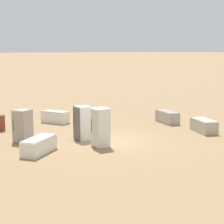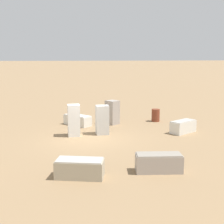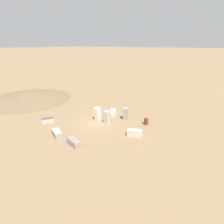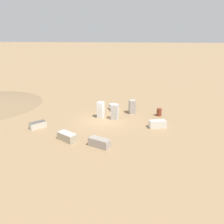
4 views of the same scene
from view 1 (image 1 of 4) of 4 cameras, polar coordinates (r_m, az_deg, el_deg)
The scene contains 9 objects.
ground_plane at distance 17.86m, azimuth -0.92°, elevation -4.56°, with size 1000.00×1000.00×0.00m, color #937551.
discarded_fridge_0 at distance 16.18m, azimuth -11.06°, elevation -5.02°, with size 1.63×1.98×0.67m.
discarded_fridge_1 at distance 22.63m, azimuth -8.65°, elevation -0.75°, with size 1.78×1.32×0.71m.
discarded_fridge_2 at distance 22.63m, azimuth 8.42°, elevation -0.76°, with size 1.87×1.12×0.70m.
discarded_fridge_3 at distance 18.19m, azimuth -13.46°, elevation -2.07°, with size 0.93×0.99×1.55m.
discarded_fridge_4 at distance 18.17m, azimuth -4.55°, elevation -1.69°, with size 0.76×0.72×1.65m.
discarded_fridge_5 at distance 16.81m, azimuth -1.76°, elevation -2.38°, with size 0.71×0.73×1.76m.
discarded_fridge_7 at distance 20.47m, azimuth 13.82°, elevation -2.05°, with size 1.89×1.39×0.68m.
rusty_barrel at distance 21.08m, azimuth -16.72°, elevation -1.61°, with size 0.55×0.55×0.85m.
Camera 1 is at (13.86, -10.39, 4.34)m, focal length 60.00 mm.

